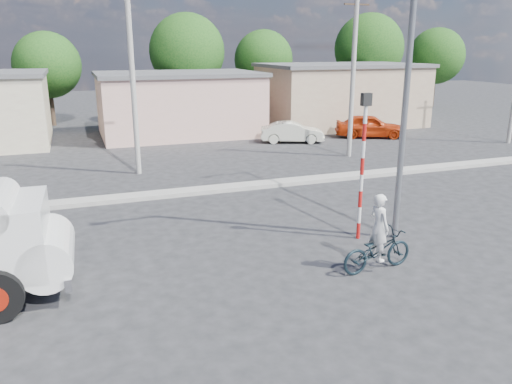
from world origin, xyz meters
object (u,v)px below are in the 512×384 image
object	(u,v)px
bicycle	(377,250)
car_cream	(292,132)
cyclist	(378,238)
streetlight	(403,71)
car_red	(370,126)
traffic_pole	(363,155)

from	to	relation	value
bicycle	car_cream	xyz separation A→B (m)	(5.33, 17.30, 0.08)
cyclist	streetlight	distance (m)	4.77
cyclist	car_cream	distance (m)	18.10
bicycle	car_red	bearing A→B (deg)	-37.31
car_red	streetlight	xyz separation A→B (m)	(-9.02, -15.38, 4.23)
traffic_pole	streetlight	world-z (taller)	streetlight
cyclist	streetlight	size ratio (longest dim) A/B	0.20
car_cream	streetlight	size ratio (longest dim) A/B	0.42
car_cream	streetlight	world-z (taller)	streetlight
bicycle	streetlight	world-z (taller)	streetlight
car_cream	traffic_pole	xyz separation A→B (m)	(-4.59, -15.19, 1.97)
cyclist	traffic_pole	size ratio (longest dim) A/B	0.41
bicycle	cyclist	size ratio (longest dim) A/B	1.18
bicycle	traffic_pole	size ratio (longest dim) A/B	0.48
car_red	car_cream	bearing A→B (deg)	112.70
streetlight	bicycle	bearing A→B (deg)	-132.79
traffic_pole	streetlight	distance (m)	2.56
cyclist	car_red	bearing A→B (deg)	-37.31
car_red	bicycle	bearing A→B (deg)	171.99
car_cream	streetlight	distance (m)	16.49
cyclist	car_red	distance (m)	20.24
cyclist	traffic_pole	world-z (taller)	traffic_pole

